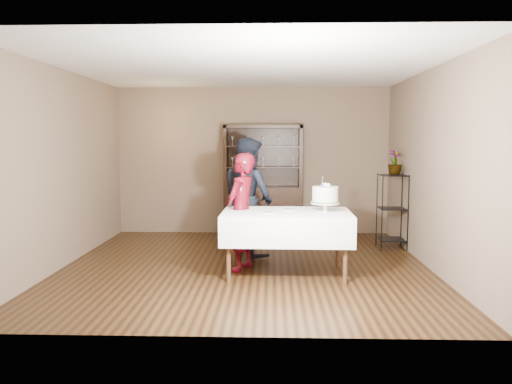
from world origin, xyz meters
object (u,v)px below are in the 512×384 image
china_hutch (263,199)px  man (248,197)px  cake_table (286,226)px  woman (241,212)px  potted_plant (395,162)px  plant_etagere (392,208)px  cake (325,196)px

china_hutch → man: (-0.20, -1.61, 0.22)m
cake_table → woman: woman is taller
china_hutch → potted_plant: size_ratio=5.11×
cake_table → woman: (-0.60, 0.21, 0.16)m
woman → potted_plant: size_ratio=4.01×
china_hutch → man: 1.64m
china_hutch → cake_table: china_hutch is taller
china_hutch → plant_etagere: 2.33m
cake_table → woman: bearing=160.9°
woman → potted_plant: 2.83m
china_hutch → plant_etagere: china_hutch is taller
man → cake: bearing=-172.5°
plant_etagere → woman: bearing=-149.0°
woman → man: man is taller
cake → plant_etagere: bearing=52.1°
cake → potted_plant: bearing=52.0°
plant_etagere → woman: 2.72m
woman → cake: 1.13m
cake_table → woman: 0.65m
man → potted_plant: (2.31, 0.60, 0.50)m
china_hutch → cake: size_ratio=3.93×
cake → potted_plant: size_ratio=1.30×
man → china_hutch: bearing=-44.7°
cake → china_hutch: bearing=107.6°
plant_etagere → man: 2.36m
man → plant_etagere: bearing=-113.9°
china_hutch → cake_table: (0.35, -2.66, -0.04)m
potted_plant → cake_table: bearing=-137.1°
cake_table → man: size_ratio=0.93×
cake_table → man: 1.21m
plant_etagere → cake_table: 2.36m
cake → woman: bearing=170.1°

